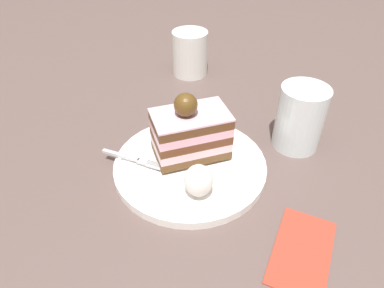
{
  "coord_description": "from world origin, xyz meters",
  "views": [
    {
      "loc": [
        0.27,
        -0.3,
        0.39
      ],
      "look_at": [
        -0.01,
        0.0,
        0.05
      ],
      "focal_mm": 32.4,
      "sensor_mm": 36.0,
      "label": 1
    }
  ],
  "objects_px": {
    "dessert_plate": "(192,163)",
    "cake_slice": "(190,132)",
    "whipped_cream_dollop": "(199,180)",
    "fork": "(134,159)",
    "drink_glass_far": "(299,121)",
    "folded_napkin": "(302,251)",
    "drink_glass_near": "(190,55)"
  },
  "relations": [
    {
      "from": "cake_slice",
      "to": "whipped_cream_dollop",
      "type": "distance_m",
      "value": 0.09
    },
    {
      "from": "cake_slice",
      "to": "drink_glass_far",
      "type": "height_order",
      "value": "cake_slice"
    },
    {
      "from": "dessert_plate",
      "to": "cake_slice",
      "type": "bearing_deg",
      "value": 142.61
    },
    {
      "from": "fork",
      "to": "folded_napkin",
      "type": "xyz_separation_m",
      "value": [
        0.28,
        0.05,
        -0.02
      ]
    },
    {
      "from": "fork",
      "to": "folded_napkin",
      "type": "bearing_deg",
      "value": 9.71
    },
    {
      "from": "fork",
      "to": "drink_glass_near",
      "type": "distance_m",
      "value": 0.35
    },
    {
      "from": "dessert_plate",
      "to": "whipped_cream_dollop",
      "type": "height_order",
      "value": "whipped_cream_dollop"
    },
    {
      "from": "dessert_plate",
      "to": "folded_napkin",
      "type": "bearing_deg",
      "value": -5.18
    },
    {
      "from": "drink_glass_far",
      "to": "drink_glass_near",
      "type": "bearing_deg",
      "value": 167.99
    },
    {
      "from": "fork",
      "to": "drink_glass_near",
      "type": "height_order",
      "value": "drink_glass_near"
    },
    {
      "from": "drink_glass_far",
      "to": "fork",
      "type": "bearing_deg",
      "value": -123.03
    },
    {
      "from": "cake_slice",
      "to": "drink_glass_near",
      "type": "xyz_separation_m",
      "value": [
        -0.22,
        0.23,
        -0.02
      ]
    },
    {
      "from": "whipped_cream_dollop",
      "to": "drink_glass_far",
      "type": "bearing_deg",
      "value": 81.66
    },
    {
      "from": "dessert_plate",
      "to": "folded_napkin",
      "type": "height_order",
      "value": "dessert_plate"
    },
    {
      "from": "folded_napkin",
      "to": "drink_glass_far",
      "type": "bearing_deg",
      "value": 122.96
    },
    {
      "from": "dessert_plate",
      "to": "drink_glass_far",
      "type": "relative_size",
      "value": 2.19
    },
    {
      "from": "drink_glass_far",
      "to": "whipped_cream_dollop",
      "type": "bearing_deg",
      "value": -98.34
    },
    {
      "from": "whipped_cream_dollop",
      "to": "folded_napkin",
      "type": "height_order",
      "value": "whipped_cream_dollop"
    },
    {
      "from": "fork",
      "to": "whipped_cream_dollop",
      "type": "bearing_deg",
      "value": 8.73
    },
    {
      "from": "whipped_cream_dollop",
      "to": "drink_glass_near",
      "type": "relative_size",
      "value": 0.49
    },
    {
      "from": "dessert_plate",
      "to": "cake_slice",
      "type": "distance_m",
      "value": 0.05
    },
    {
      "from": "dessert_plate",
      "to": "cake_slice",
      "type": "height_order",
      "value": "cake_slice"
    },
    {
      "from": "whipped_cream_dollop",
      "to": "folded_napkin",
      "type": "xyz_separation_m",
      "value": [
        0.15,
        0.03,
        -0.04
      ]
    },
    {
      "from": "drink_glass_far",
      "to": "cake_slice",
      "type": "bearing_deg",
      "value": -122.42
    },
    {
      "from": "fork",
      "to": "folded_napkin",
      "type": "height_order",
      "value": "fork"
    },
    {
      "from": "fork",
      "to": "drink_glass_near",
      "type": "relative_size",
      "value": 1.04
    },
    {
      "from": "folded_napkin",
      "to": "fork",
      "type": "bearing_deg",
      "value": -170.29
    },
    {
      "from": "whipped_cream_dollop",
      "to": "fork",
      "type": "xyz_separation_m",
      "value": [
        -0.12,
        -0.02,
        -0.02
      ]
    },
    {
      "from": "cake_slice",
      "to": "dessert_plate",
      "type": "bearing_deg",
      "value": -37.39
    },
    {
      "from": "cake_slice",
      "to": "drink_glass_near",
      "type": "height_order",
      "value": "cake_slice"
    },
    {
      "from": "cake_slice",
      "to": "drink_glass_far",
      "type": "relative_size",
      "value": 1.22
    },
    {
      "from": "drink_glass_far",
      "to": "folded_napkin",
      "type": "distance_m",
      "value": 0.23
    }
  ]
}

